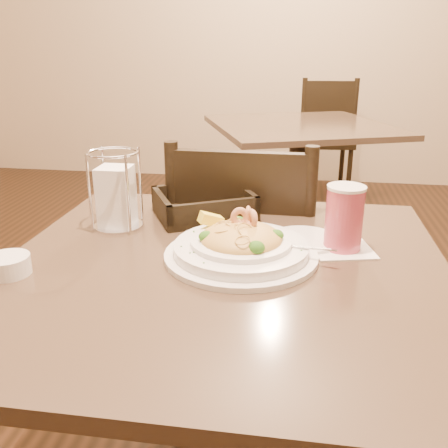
# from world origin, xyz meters

# --- Properties ---
(main_table) EXTENTS (0.90, 0.90, 0.75)m
(main_table) POSITION_xyz_m (0.00, 0.00, 0.51)
(main_table) COLOR black
(main_table) RESTS_ON ground
(background_table) EXTENTS (1.17, 1.17, 0.75)m
(background_table) POSITION_xyz_m (0.15, 1.84, 0.51)
(background_table) COLOR black
(background_table) RESTS_ON ground
(dining_chair_near) EXTENTS (0.43, 0.43, 0.93)m
(dining_chair_near) POSITION_xyz_m (-0.01, 0.47, 0.50)
(dining_chair_near) COLOR black
(dining_chair_near) RESTS_ON ground
(dining_chair_far) EXTENTS (0.45, 0.45, 0.93)m
(dining_chair_far) POSITION_xyz_m (0.32, 2.90, 0.50)
(dining_chair_far) COLOR black
(dining_chair_far) RESTS_ON ground
(pasta_bowl) EXTENTS (0.35, 0.32, 0.10)m
(pasta_bowl) POSITION_xyz_m (0.03, 0.04, 0.78)
(pasta_bowl) COLOR white
(pasta_bowl) RESTS_ON main_table
(drink_glass) EXTENTS (0.15, 0.15, 0.14)m
(drink_glass) POSITION_xyz_m (0.24, 0.12, 0.82)
(drink_glass) COLOR white
(drink_glass) RESTS_ON main_table
(bread_basket) EXTENTS (0.29, 0.28, 0.06)m
(bread_basket) POSITION_xyz_m (-0.09, 0.29, 0.77)
(bread_basket) COLOR black
(bread_basket) RESTS_ON main_table
(napkin_caddy) EXTENTS (0.12, 0.12, 0.19)m
(napkin_caddy) POSITION_xyz_m (-0.28, 0.18, 0.83)
(napkin_caddy) COLOR silver
(napkin_caddy) RESTS_ON main_table
(side_plate) EXTENTS (0.19, 0.19, 0.01)m
(side_plate) POSITION_xyz_m (0.16, 0.15, 0.76)
(side_plate) COLOR white
(side_plate) RESTS_ON main_table
(butter_ramekin) EXTENTS (0.09, 0.09, 0.04)m
(butter_ramekin) POSITION_xyz_m (-0.40, -0.10, 0.77)
(butter_ramekin) COLOR white
(butter_ramekin) RESTS_ON main_table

